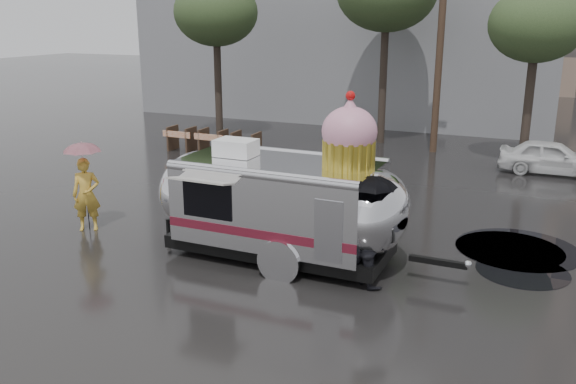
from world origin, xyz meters
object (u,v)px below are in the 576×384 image
at_px(airstream_trailer, 284,200).
at_px(tripod, 360,238).
at_px(person_right, 371,247).
at_px(person_left, 86,194).

relative_size(airstream_trailer, tripod, 5.06).
bearing_deg(person_right, person_left, 41.41).
bearing_deg(person_left, tripod, -32.93).
relative_size(person_right, tripod, 1.12).
height_order(airstream_trailer, person_right, airstream_trailer).
bearing_deg(airstream_trailer, person_left, -176.85).
height_order(person_right, tripod, person_right).
xyz_separation_m(person_right, tripod, (-0.32, 0.31, 0.04)).
height_order(person_left, tripod, person_left).
distance_m(person_left, tripod, 7.37).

